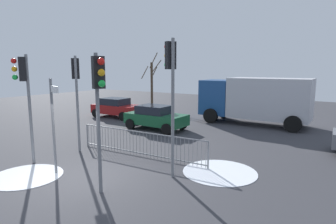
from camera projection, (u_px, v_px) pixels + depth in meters
The scene contains 13 objects.
ground_plane at pixel (83, 179), 9.46m from camera, with size 60.00×60.00×0.00m, color #38383D.
traffic_light_foreground_left at pixel (99, 92), 7.89m from camera, with size 0.54×0.39×4.15m.
traffic_light_rear_right at pixel (76, 82), 12.33m from camera, with size 0.50×0.43×4.26m.
traffic_light_rear_left at pixel (171, 77), 9.28m from camera, with size 0.52×0.42×4.68m.
traffic_light_foreground_right at pixel (24, 85), 10.56m from camera, with size 0.40×0.53×4.24m.
direction_sign_post at pixel (54, 122), 9.68m from camera, with size 0.76×0.29×3.38m.
pedestrian_guard_railing at pixel (140, 143), 11.91m from camera, with size 6.30×0.37×1.07m.
car_green_trailing at pixel (156, 117), 17.17m from camera, with size 3.81×1.94×1.47m.
car_red_near at pixel (116, 107), 21.40m from camera, with size 3.86×2.04×1.47m.
delivery_truck at pixel (255, 99), 18.55m from camera, with size 7.06×2.73×3.10m.
bare_tree_left at pixel (152, 82), 27.34m from camera, with size 1.70×1.70×5.26m.
snow_patch_kerb at pixel (220, 172), 10.12m from camera, with size 2.67×2.67×0.01m, color white.
snow_patch_island at pixel (26, 176), 9.72m from camera, with size 2.44×2.44×0.01m, color white.
Camera 1 is at (7.34, -5.96, 3.71)m, focal length 29.89 mm.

